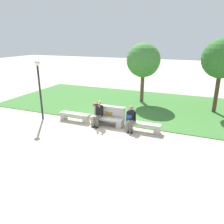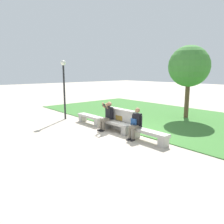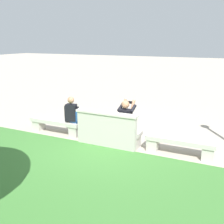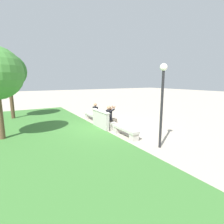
{
  "view_description": "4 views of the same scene",
  "coord_description": "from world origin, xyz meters",
  "px_view_note": "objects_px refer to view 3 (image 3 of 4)",
  "views": [
    {
      "loc": [
        4.33,
        -9.85,
        4.41
      ],
      "look_at": [
        0.54,
        -0.58,
        1.02
      ],
      "focal_mm": 35.0,
      "sensor_mm": 36.0,
      "label": 1
    },
    {
      "loc": [
        7.24,
        -6.41,
        2.71
      ],
      "look_at": [
        0.01,
        -0.18,
        0.92
      ],
      "focal_mm": 35.0,
      "sensor_mm": 36.0,
      "label": 2
    },
    {
      "loc": [
        -3.03,
        6.5,
        2.91
      ],
      "look_at": [
        0.08,
        -0.2,
        0.87
      ],
      "focal_mm": 42.0,
      "sensor_mm": 36.0,
      "label": 3
    },
    {
      "loc": [
        -8.66,
        4.61,
        2.68
      ],
      "look_at": [
        0.44,
        -0.67,
        0.76
      ],
      "focal_mm": 28.0,
      "sensor_mm": 36.0,
      "label": 4
    }
  ],
  "objects_px": {
    "backpack": "(75,117)",
    "bench_main": "(180,144)",
    "person_distant": "(73,115)",
    "person_photographer": "(127,120)",
    "bench_near": "(111,133)",
    "bench_mid": "(56,124)"
  },
  "relations": [
    {
      "from": "bench_mid",
      "to": "person_photographer",
      "type": "relative_size",
      "value": 1.35
    },
    {
      "from": "bench_near",
      "to": "person_distant",
      "type": "xyz_separation_m",
      "value": [
        1.35,
        -0.07,
        0.38
      ]
    },
    {
      "from": "backpack",
      "to": "bench_main",
      "type": "bearing_deg",
      "value": 179.49
    },
    {
      "from": "bench_near",
      "to": "backpack",
      "type": "relative_size",
      "value": 4.17
    },
    {
      "from": "bench_main",
      "to": "bench_mid",
      "type": "distance_m",
      "value": 3.92
    },
    {
      "from": "backpack",
      "to": "person_photographer",
      "type": "bearing_deg",
      "value": -178.35
    },
    {
      "from": "person_photographer",
      "to": "backpack",
      "type": "height_order",
      "value": "person_photographer"
    },
    {
      "from": "person_photographer",
      "to": "person_distant",
      "type": "distance_m",
      "value": 1.8
    },
    {
      "from": "bench_near",
      "to": "person_photographer",
      "type": "relative_size",
      "value": 1.35
    },
    {
      "from": "person_distant",
      "to": "backpack",
      "type": "distance_m",
      "value": 0.12
    },
    {
      "from": "bench_near",
      "to": "person_distant",
      "type": "distance_m",
      "value": 1.4
    },
    {
      "from": "bench_mid",
      "to": "person_photographer",
      "type": "height_order",
      "value": "person_photographer"
    },
    {
      "from": "bench_near",
      "to": "bench_mid",
      "type": "bearing_deg",
      "value": 0.0
    },
    {
      "from": "bench_mid",
      "to": "person_distant",
      "type": "xyz_separation_m",
      "value": [
        -0.61,
        -0.07,
        0.38
      ]
    },
    {
      "from": "person_distant",
      "to": "person_photographer",
      "type": "bearing_deg",
      "value": -179.6
    },
    {
      "from": "bench_near",
      "to": "person_photographer",
      "type": "height_order",
      "value": "person_photographer"
    },
    {
      "from": "bench_main",
      "to": "bench_near",
      "type": "height_order",
      "value": "same"
    },
    {
      "from": "bench_near",
      "to": "backpack",
      "type": "xyz_separation_m",
      "value": [
        1.25,
        -0.03,
        0.33
      ]
    },
    {
      "from": "bench_main",
      "to": "person_distant",
      "type": "bearing_deg",
      "value": -1.13
    },
    {
      "from": "person_photographer",
      "to": "person_distant",
      "type": "height_order",
      "value": "person_photographer"
    },
    {
      "from": "bench_main",
      "to": "person_distant",
      "type": "height_order",
      "value": "person_distant"
    },
    {
      "from": "person_photographer",
      "to": "bench_near",
      "type": "bearing_deg",
      "value": 9.87
    }
  ]
}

